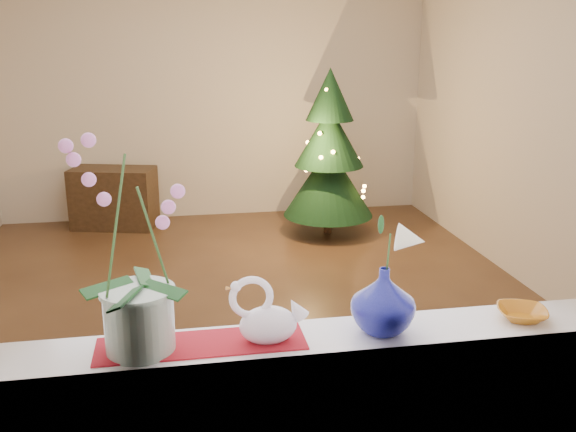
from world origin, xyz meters
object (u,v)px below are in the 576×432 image
Objects in this scene: blue_vase at (383,295)px; xmas_tree at (329,153)px; paperweight at (378,323)px; amber_dish at (522,314)px; swan at (268,311)px; orchid_pot at (134,247)px; side_table at (114,198)px.

blue_vase is 4.09m from xmas_tree.
amber_dish is at bearing 1.80° from paperweight.
paperweight is at bearing -16.15° from swan.
paperweight is 4.10m from xmas_tree.
orchid_pot is at bearing 178.67° from paperweight.
xmas_tree reaches higher than swan.
blue_vase is (0.40, 0.01, 0.02)m from swan.
amber_dish is at bearing -14.70° from swan.
blue_vase is at bearing -101.09° from xmas_tree.
blue_vase is 0.55m from amber_dish.
side_table is at bearing 112.05° from amber_dish.
paperweight is 0.55m from amber_dish.
amber_dish is at bearing -53.25° from side_table.
swan is 0.17× the size of xmas_tree.
swan is at bearing -178.59° from blue_vase.
xmas_tree is at bearing 78.69° from paperweight.
side_table is (-1.30, 4.59, -0.65)m from paperweight.
blue_vase reaches higher than side_table.
amber_dish is 4.01m from xmas_tree.
blue_vase is at bearing -0.30° from orchid_pot.
blue_vase is 0.33× the size of side_table.
paperweight reaches higher than amber_dish.
blue_vase reaches higher than swan.
orchid_pot is 4.70m from side_table.
swan is 0.41m from blue_vase.
swan is 1.77× the size of amber_dish.
swan is 3.44× the size of paperweight.
amber_dish is (0.94, 0.01, -0.09)m from swan.
side_table is at bearing 106.07° from blue_vase.
orchid_pot is at bearing -69.16° from side_table.
orchid_pot is 0.87m from paperweight.
side_table is (-0.49, 4.57, -0.97)m from orchid_pot.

